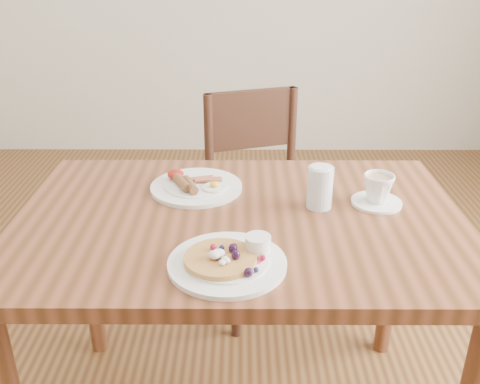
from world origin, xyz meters
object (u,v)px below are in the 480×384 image
(dining_table, at_px, (240,248))
(pancake_plate, at_px, (229,260))
(breakfast_plate, at_px, (195,186))
(chair_far, at_px, (261,192))
(teacup_saucer, at_px, (378,191))
(water_glass, at_px, (320,187))

(dining_table, distance_m, pancake_plate, 0.27)
(pancake_plate, relative_size, breakfast_plate, 1.00)
(chair_far, bearing_deg, dining_table, 65.40)
(dining_table, xyz_separation_m, pancake_plate, (-0.02, -0.24, 0.11))
(pancake_plate, xyz_separation_m, teacup_saucer, (0.41, 0.32, 0.02))
(dining_table, relative_size, chair_far, 1.36)
(chair_far, bearing_deg, teacup_saucer, 97.87)
(chair_far, xyz_separation_m, breakfast_plate, (-0.22, -0.53, 0.27))
(pancake_plate, bearing_deg, dining_table, 84.31)
(dining_table, relative_size, breakfast_plate, 4.44)
(water_glass, bearing_deg, teacup_saucer, 6.99)
(chair_far, relative_size, breakfast_plate, 3.26)
(breakfast_plate, bearing_deg, water_glass, -18.09)
(teacup_saucer, height_order, water_glass, water_glass)
(breakfast_plate, relative_size, water_glass, 2.31)
(teacup_saucer, bearing_deg, water_glass, -173.01)
(teacup_saucer, relative_size, water_glass, 1.20)
(pancake_plate, distance_m, teacup_saucer, 0.51)
(dining_table, relative_size, teacup_saucer, 8.57)
(teacup_saucer, xyz_separation_m, water_glass, (-0.16, -0.02, 0.02))
(chair_far, height_order, water_glass, chair_far)
(breakfast_plate, distance_m, water_glass, 0.37)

